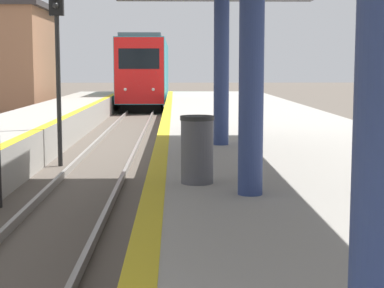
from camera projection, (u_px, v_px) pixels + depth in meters
The scene contains 3 objects.
train at pixel (147, 71), 44.19m from camera, with size 2.75×19.60×4.46m.
signal_far at pixel (57, 38), 16.61m from camera, with size 0.36×0.31×4.83m.
trash_bin at pixel (197, 149), 9.04m from camera, with size 0.48×0.48×0.96m.
Camera 1 is at (1.94, -1.71, 2.65)m, focal length 60.00 mm.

